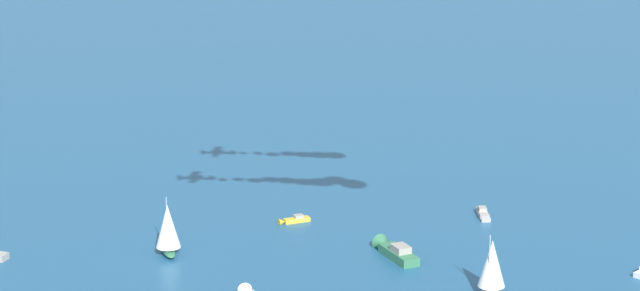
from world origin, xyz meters
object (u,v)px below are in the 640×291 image
object	(u,v)px
motorboat_far_port	(394,251)
motorboat_outer_ring_f	(483,214)
sailboat_near_centre	(492,266)
motorboat_outer_ring_d	(293,220)
sailboat_trailing	(168,229)

from	to	relation	value
motorboat_far_port	motorboat_outer_ring_f	distance (m)	24.71
sailboat_near_centre	motorboat_outer_ring_d	world-z (taller)	sailboat_near_centre
motorboat_outer_ring_d	motorboat_outer_ring_f	size ratio (longest dim) A/B	0.89
motorboat_outer_ring_d	motorboat_outer_ring_f	world-z (taller)	motorboat_outer_ring_f
motorboat_outer_ring_f	motorboat_far_port	bearing A→B (deg)	135.33
sailboat_near_centre	sailboat_trailing	distance (m)	50.09
sailboat_near_centre	motorboat_far_port	world-z (taller)	sailboat_near_centre
motorboat_far_port	sailboat_trailing	distance (m)	34.68
sailboat_near_centre	sailboat_trailing	bearing A→B (deg)	66.14
sailboat_trailing	motorboat_outer_ring_d	size ratio (longest dim) A/B	1.61
sailboat_trailing	motorboat_outer_ring_f	distance (m)	53.67
motorboat_outer_ring_d	sailboat_trailing	bearing A→B (deg)	124.61
motorboat_far_port	motorboat_outer_ring_f	bearing A→B (deg)	-44.67
motorboat_outer_ring_d	motorboat_outer_ring_f	bearing A→B (deg)	-89.58
motorboat_outer_ring_d	motorboat_far_port	bearing A→B (deg)	-140.16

